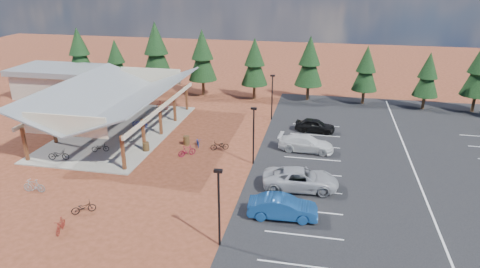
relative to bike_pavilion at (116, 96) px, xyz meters
The scene contains 37 objects.
ground 12.79m from the bike_pavilion, 34.99° to the right, with size 140.00×140.00×0.00m, color #592A17.
asphalt_lot 29.03m from the bike_pavilion, ahead, with size 27.00×44.00×0.04m, color black.
concrete_pad 3.77m from the bike_pavilion, 90.00° to the left, with size 10.60×18.60×0.10m, color gray.
bike_pavilion is the anchor object (origin of this frame).
outbuilding 17.89m from the bike_pavilion, 141.84° to the left, with size 11.00×7.00×3.90m.
lamp_post_0 22.69m from the bike_pavilion, 48.58° to the right, with size 0.50×0.25×5.14m.
lamp_post_1 15.83m from the bike_pavilion, 18.43° to the right, with size 0.50×0.25×5.14m.
lamp_post_2 16.57m from the bike_pavilion, 25.02° to the left, with size 0.50×0.25×5.14m.
trash_bin_0 7.27m from the bike_pavilion, 41.99° to the right, with size 0.60×0.60×0.90m, color #4A341A.
trash_bin_1 8.85m from the bike_pavilion, 14.02° to the right, with size 0.60×0.60×0.90m, color #4A341A.
pine_0 20.11m from the bike_pavilion, 130.51° to the left, with size 3.67×3.67×8.56m.
pine_1 16.53m from the bike_pavilion, 116.54° to the left, with size 3.07×3.07×7.15m.
pine_2 15.27m from the bike_pavilion, 96.09° to the left, with size 4.11×4.11×9.58m.
pine_3 16.03m from the bike_pavilion, 72.97° to the left, with size 3.74×3.74×8.71m.
pine_4 18.94m from the bike_pavilion, 51.93° to the left, with size 3.40×3.40×7.92m.
pine_5 24.29m from the bike_pavilion, 40.19° to the left, with size 3.55×3.55×8.27m.
pine_6 29.77m from the bike_pavilion, 31.27° to the left, with size 3.14×3.14×7.32m.
pine_7 35.54m from the bike_pavilion, 24.14° to the left, with size 2.97×2.97×6.92m.
pine_8 40.72m from the bike_pavilion, 20.99° to the left, with size 3.59×3.59×8.36m.
bike_0 8.66m from the bike_pavilion, 103.74° to the right, with size 0.64×1.82×0.96m, color black.
bike_1 3.93m from the bike_pavilion, 126.83° to the right, with size 0.44×1.56×0.94m, color gray.
bike_2 4.69m from the bike_pavilion, 133.22° to the left, with size 0.62×1.78×0.94m, color navy.
bike_3 8.41m from the bike_pavilion, 110.79° to the left, with size 0.49×1.74×1.05m, color maroon.
bike_4 6.39m from the bike_pavilion, 81.88° to the right, with size 0.54×1.55×0.82m, color black.
bike_5 4.65m from the bike_pavilion, 50.70° to the right, with size 0.45×1.58×0.95m, color gray.
bike_6 3.89m from the bike_pavilion, 37.58° to the left, with size 0.64×1.84×0.97m, color #102598.
bike_7 8.60m from the bike_pavilion, 77.78° to the left, with size 0.48×1.69×1.02m, color maroon.
bike_11 18.52m from the bike_pavilion, 75.32° to the right, with size 0.44×1.54×0.93m, color maroon.
bike_12 16.38m from the bike_pavilion, 72.33° to the right, with size 0.57×1.65×0.87m, color black.
bike_13 13.70m from the bike_pavilion, 91.72° to the right, with size 0.50×1.75×1.05m, color gray.
bike_14 9.96m from the bike_pavilion, 12.87° to the right, with size 0.53×1.52×0.80m, color navy.
bike_15 10.47m from the bike_pavilion, 27.19° to the right, with size 0.47×1.68×1.01m, color maroon.
bike_16 12.16m from the bike_pavilion, 12.87° to the right, with size 0.60×1.71×0.90m, color black.
car_1 22.84m from the bike_pavilion, 35.50° to the right, with size 1.64×4.71×1.55m, color navy.
car_2 21.43m from the bike_pavilion, 24.38° to the right, with size 2.66×5.77×1.60m, color #A7A9AF.
car_3 19.59m from the bike_pavilion, ahead, with size 2.07×5.09×1.48m, color silver.
car_4 20.56m from the bike_pavilion, 11.34° to the left, with size 1.63×4.06×1.38m, color black.
Camera 1 is at (10.62, -31.33, 15.79)m, focal length 32.00 mm.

